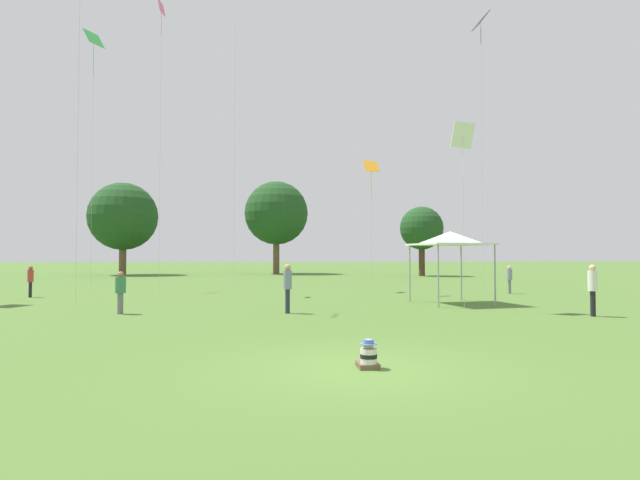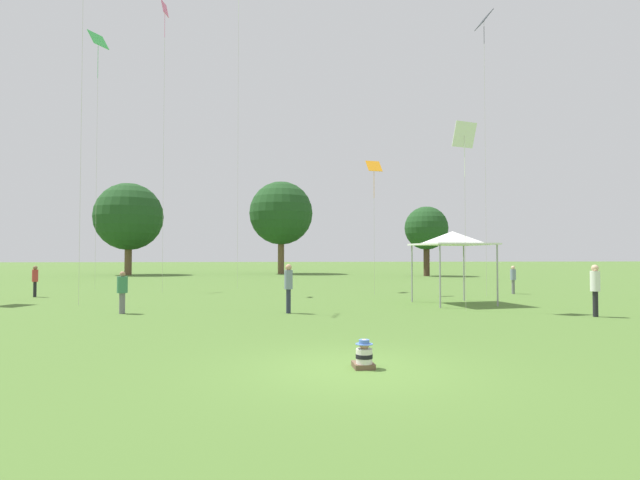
{
  "view_description": "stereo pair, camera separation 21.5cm",
  "coord_description": "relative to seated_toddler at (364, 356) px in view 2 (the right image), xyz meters",
  "views": [
    {
      "loc": [
        -1.83,
        -9.53,
        2.2
      ],
      "look_at": [
        0.07,
        6.8,
        2.7
      ],
      "focal_mm": 28.0,
      "sensor_mm": 36.0,
      "label": 1
    },
    {
      "loc": [
        -1.61,
        -9.55,
        2.2
      ],
      "look_at": [
        0.07,
        6.8,
        2.7
      ],
      "focal_mm": 28.0,
      "sensor_mm": 36.0,
      "label": 2
    }
  ],
  "objects": [
    {
      "name": "distant_tree_1",
      "position": [
        -17.38,
        47.63,
        6.22
      ],
      "size": [
        7.47,
        7.47,
        10.22
      ],
      "color": "brown",
      "rests_on": "ground"
    },
    {
      "name": "kite_5",
      "position": [
        4.03,
        17.82,
        6.72
      ],
      "size": [
        0.92,
        0.68,
        7.53
      ],
      "rotation": [
        0.0,
        0.0,
        5.68
      ],
      "color": "orange",
      "rests_on": "ground"
    },
    {
      "name": "person_standing_3",
      "position": [
        11.95,
        17.44,
        0.72
      ],
      "size": [
        0.42,
        0.42,
        1.59
      ],
      "rotation": [
        0.0,
        0.0,
        3.65
      ],
      "color": "slate",
      "rests_on": "ground"
    },
    {
      "name": "distant_tree_0",
      "position": [
        -0.41,
        49.17,
        6.88
      ],
      "size": [
        7.44,
        7.44,
        10.87
      ],
      "color": "brown",
      "rests_on": "ground"
    },
    {
      "name": "person_standing_4",
      "position": [
        9.75,
        7.12,
        0.89
      ],
      "size": [
        0.34,
        0.34,
        1.85
      ],
      "rotation": [
        0.0,
        0.0,
        3.1
      ],
      "color": "black",
      "rests_on": "ground"
    },
    {
      "name": "kite_7",
      "position": [
        -3.89,
        23.48,
        18.7
      ],
      "size": [
        1.2,
        1.28,
        20.31
      ],
      "rotation": [
        0.0,
        0.0,
        0.24
      ],
      "color": "white",
      "rests_on": "ground"
    },
    {
      "name": "kite_1",
      "position": [
        9.92,
        16.41,
        14.32
      ],
      "size": [
        0.68,
        1.05,
        15.57
      ],
      "rotation": [
        0.0,
        0.0,
        3.95
      ],
      "color": "#1E2328",
      "rests_on": "ground"
    },
    {
      "name": "kite_2",
      "position": [
        -7.98,
        20.11,
        15.3
      ],
      "size": [
        0.34,
        0.8,
        17.1
      ],
      "rotation": [
        0.0,
        0.0,
        0.59
      ],
      "color": "pink",
      "rests_on": "ground"
    },
    {
      "name": "seated_toddler",
      "position": [
        0.0,
        0.0,
        0.0
      ],
      "size": [
        0.4,
        0.51,
        0.57
      ],
      "rotation": [
        0.0,
        0.0,
        0.01
      ],
      "color": "brown",
      "rests_on": "ground"
    },
    {
      "name": "ground_plane",
      "position": [
        -0.23,
        -0.04,
        -0.23
      ],
      "size": [
        300.0,
        300.0,
        0.0
      ],
      "primitive_type": "plane",
      "color": "#4C702D"
    },
    {
      "name": "kite_6",
      "position": [
        -12.9,
        23.61,
        15.4
      ],
      "size": [
        1.2,
        1.38,
        16.67
      ],
      "rotation": [
        0.0,
        0.0,
        0.24
      ],
      "color": "green",
      "rests_on": "ground"
    },
    {
      "name": "person_standing_0",
      "position": [
        -14.02,
        17.93,
        0.76
      ],
      "size": [
        0.38,
        0.38,
        1.64
      ],
      "rotation": [
        0.0,
        0.0,
        0.42
      ],
      "color": "black",
      "rests_on": "ground"
    },
    {
      "name": "canopy_tent",
      "position": [
        6.41,
        12.15,
        2.71
      ],
      "size": [
        3.45,
        3.45,
        3.27
      ],
      "rotation": [
        0.0,
        0.0,
        0.15
      ],
      "color": "white",
      "rests_on": "ground"
    },
    {
      "name": "person_standing_1",
      "position": [
        -1.1,
        9.33,
        0.9
      ],
      "size": [
        0.35,
        0.35,
        1.85
      ],
      "rotation": [
        0.0,
        0.0,
        3.02
      ],
      "color": "#282D42",
      "rests_on": "ground"
    },
    {
      "name": "kite_4",
      "position": [
        5.88,
        9.36,
        6.58
      ],
      "size": [
        1.05,
        0.6,
        7.46
      ],
      "rotation": [
        0.0,
        0.0,
        2.65
      ],
      "color": "white",
      "rests_on": "ground"
    },
    {
      "name": "distant_tree_2",
      "position": [
        14.62,
        41.25,
        4.75
      ],
      "size": [
        4.54,
        4.54,
        7.31
      ],
      "color": "#473323",
      "rests_on": "ground"
    },
    {
      "name": "person_standing_2",
      "position": [
        -7.32,
        9.83,
        0.7
      ],
      "size": [
        0.42,
        0.42,
        1.59
      ],
      "rotation": [
        0.0,
        0.0,
        0.11
      ],
      "color": "slate",
      "rests_on": "ground"
    }
  ]
}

